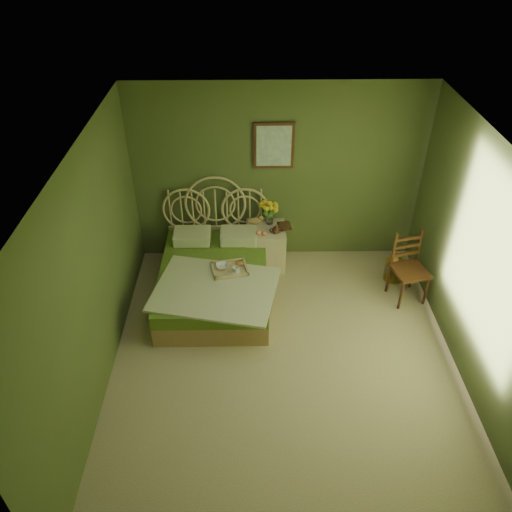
{
  "coord_description": "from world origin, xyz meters",
  "views": [
    {
      "loc": [
        -0.4,
        -3.93,
        4.47
      ],
      "look_at": [
        -0.32,
        1.0,
        0.84
      ],
      "focal_mm": 35.0,
      "sensor_mm": 36.0,
      "label": 1
    }
  ],
  "objects_px": {
    "nightstand": "(266,242)",
    "bed": "(214,277)",
    "chair": "(409,263)",
    "birdcage": "(395,267)"
  },
  "relations": [
    {
      "from": "chair",
      "to": "birdcage",
      "type": "bearing_deg",
      "value": 86.26
    },
    {
      "from": "birdcage",
      "to": "bed",
      "type": "bearing_deg",
      "value": -173.52
    },
    {
      "from": "chair",
      "to": "birdcage",
      "type": "height_order",
      "value": "chair"
    },
    {
      "from": "bed",
      "to": "chair",
      "type": "distance_m",
      "value": 2.58
    },
    {
      "from": "nightstand",
      "to": "chair",
      "type": "relative_size",
      "value": 1.09
    },
    {
      "from": "nightstand",
      "to": "bed",
      "type": "bearing_deg",
      "value": -135.54
    },
    {
      "from": "nightstand",
      "to": "birdcage",
      "type": "bearing_deg",
      "value": -13.0
    },
    {
      "from": "nightstand",
      "to": "chair",
      "type": "xyz_separation_m",
      "value": [
        1.86,
        -0.74,
        0.16
      ]
    },
    {
      "from": "nightstand",
      "to": "birdcage",
      "type": "height_order",
      "value": "nightstand"
    },
    {
      "from": "bed",
      "to": "chair",
      "type": "xyz_separation_m",
      "value": [
        2.57,
        -0.04,
        0.24
      ]
    }
  ]
}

